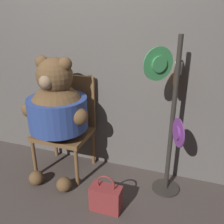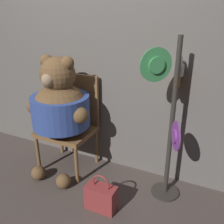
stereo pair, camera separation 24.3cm
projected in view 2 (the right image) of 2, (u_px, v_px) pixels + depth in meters
The scene contains 6 objects.
ground_plane at pixel (72, 181), 2.73m from camera, with size 14.00×14.00×0.00m, color #4C423D.
wall_back at pixel (94, 50), 2.69m from camera, with size 8.00×0.10×2.67m.
chair at pixel (71, 119), 2.85m from camera, with size 0.57×0.50×1.08m.
teddy_bear at pixel (60, 107), 2.62m from camera, with size 0.74×0.66×1.33m.
hat_display_rack at pixel (171, 113), 2.23m from camera, with size 0.40×0.55×1.56m.
handbag_on_ground at pixel (101, 197), 2.31m from camera, with size 0.29×0.15×0.37m.
Camera 2 is at (1.35, -1.83, 1.75)m, focal length 40.00 mm.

